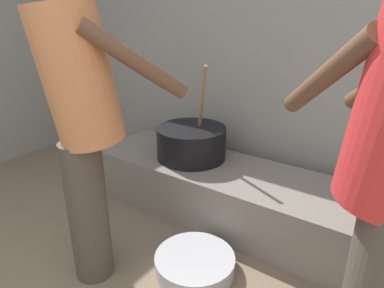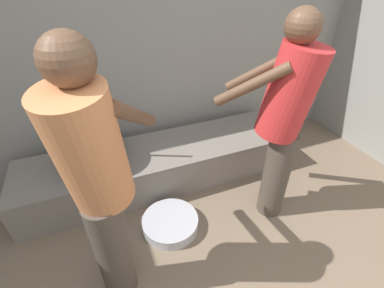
{
  "view_description": "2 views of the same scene",
  "coord_description": "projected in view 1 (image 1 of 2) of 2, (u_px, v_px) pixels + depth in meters",
  "views": [
    {
      "loc": [
        0.86,
        0.2,
        1.32
      ],
      "look_at": [
        0.06,
        1.32,
        0.78
      ],
      "focal_mm": 31.07,
      "sensor_mm": 36.0,
      "label": 1
    },
    {
      "loc": [
        -0.34,
        0.05,
        1.77
      ],
      "look_at": [
        0.24,
        1.49,
        0.7
      ],
      "focal_mm": 25.19,
      "sensor_mm": 36.0,
      "label": 2
    }
  ],
  "objects": [
    {
      "name": "cooking_pot_main",
      "position": [
        191.0,
        142.0,
        2.36
      ],
      "size": [
        0.49,
        0.49,
        0.68
      ],
      "color": "black",
      "rests_on": "hearth_ledge"
    },
    {
      "name": "block_enclosure_rear",
      "position": [
        285.0,
        34.0,
        2.25
      ],
      "size": [
        5.04,
        0.2,
        2.4
      ],
      "primitive_type": "cube",
      "color": "gray",
      "rests_on": "ground_plane"
    },
    {
      "name": "hearth_ledge",
      "position": [
        260.0,
        204.0,
        2.15
      ],
      "size": [
        2.49,
        0.6,
        0.36
      ],
      "primitive_type": "cube",
      "color": "slate",
      "rests_on": "ground_plane"
    },
    {
      "name": "metal_mixing_bowl",
      "position": [
        195.0,
        263.0,
        1.83
      ],
      "size": [
        0.44,
        0.44,
        0.09
      ],
      "primitive_type": "cylinder",
      "color": "#B7B7BC",
      "rests_on": "ground_plane"
    },
    {
      "name": "cook_in_orange_shirt",
      "position": [
        83.0,
        113.0,
        1.52
      ],
      "size": [
        0.62,
        0.73,
        1.58
      ],
      "color": "#4C4238",
      "rests_on": "ground_plane"
    }
  ]
}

